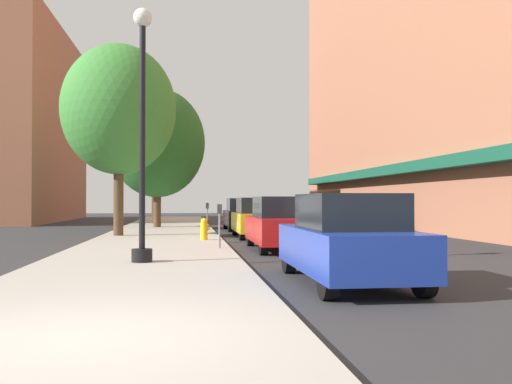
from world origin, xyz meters
The scene contains 15 objects.
ground_plane centered at (4.00, 18.00, 0.00)m, with size 90.00×90.00×0.00m, color #2D2D30.
sidewalk_slab centered at (0.00, 19.00, 0.06)m, with size 4.80×50.00×0.12m, color #A8A399.
building_right_brick centered at (14.99, 22.00, 11.88)m, with size 6.80×40.00×23.81m.
building_far_background centered at (-11.01, 37.00, 7.13)m, with size 6.80×18.00×14.30m.
lamppost centered at (0.04, 7.06, 3.20)m, with size 0.48×0.48×5.90m.
fire_hydrant centered at (1.71, 14.04, 0.52)m, with size 0.33×0.26×0.79m.
parking_meter_near centered at (2.05, 10.56, 0.95)m, with size 0.14×0.09×1.31m.
parking_meter_far centered at (2.05, 19.92, 0.95)m, with size 0.14×0.09×1.31m.
tree_near centered at (-0.86, 28.91, 5.00)m, with size 4.95×4.95×7.73m.
tree_mid centered at (-1.67, 17.03, 5.25)m, with size 4.63×4.63×7.81m.
tree_far centered at (-0.47, 24.14, 4.65)m, with size 5.11×5.11×7.48m.
car_blue centered at (4.00, 3.96, 0.81)m, with size 1.80×4.30×1.66m.
car_red centered at (4.00, 11.01, 0.81)m, with size 1.80×4.30×1.66m.
car_yellow centered at (4.00, 16.83, 0.81)m, with size 1.80×4.30×1.66m.
car_black centered at (4.00, 22.53, 0.81)m, with size 1.80×4.30×1.66m.
Camera 1 is at (1.04, -5.89, 1.54)m, focal length 38.59 mm.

